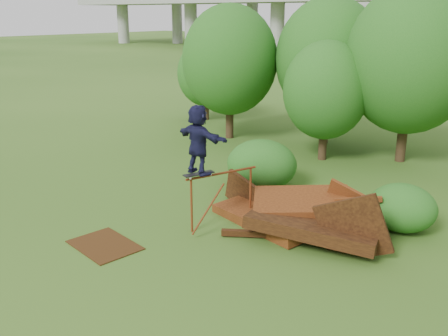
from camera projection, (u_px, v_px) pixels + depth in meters
The scene contains 13 objects.
ground at pixel (199, 255), 12.25m from camera, with size 240.00×240.00×0.00m, color #2D5116.
scrap_pile at pixel (298, 215), 13.61m from camera, with size 5.84×3.44×2.00m.
grind_rail at pixel (222, 187), 13.72m from camera, with size 0.82×2.10×1.54m.
skateboard at pixel (199, 174), 13.21m from camera, with size 0.51×0.88×0.09m.
skater at pixel (198, 140), 12.93m from camera, with size 1.70×0.54×1.84m, color #171739.
flat_plate at pixel (105, 245), 12.74m from camera, with size 1.79×1.28×0.03m, color #3C220C.
tree_0 at pixel (230, 60), 22.76m from camera, with size 4.36×4.36×6.15m.
tree_1 at pixel (329, 59), 21.75m from camera, with size 4.63×4.63×6.44m.
tree_2 at pixel (326, 91), 19.48m from camera, with size 3.36×3.36×4.74m.
tree_3 at pixel (411, 60), 18.87m from camera, with size 4.93×4.93×6.85m.
tree_6 at pixel (206, 74), 27.13m from camera, with size 3.11×3.11×4.34m.
shrub_left at pixel (262, 164), 16.73m from camera, with size 2.40×2.21×1.66m, color #175516.
shrub_right at pixel (402, 208), 13.49m from camera, with size 1.84×1.68×1.30m, color #175516.
Camera 1 is at (7.33, -8.31, 5.68)m, focal length 40.00 mm.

